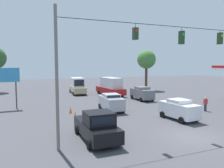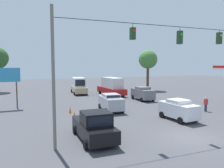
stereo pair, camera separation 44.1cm
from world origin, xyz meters
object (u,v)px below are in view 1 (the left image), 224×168
(traffic_cone_second, at_px, (84,121))
(traffic_cone_fourth, at_px, (70,110))
(box_truck_red_oncoming_deep, at_px, (111,87))
(roadside_billboard, at_px, (6,79))
(sedan_silver_withflow_mid, at_px, (111,102))
(pedestrian, at_px, (205,104))
(overhead_signal_span, at_px, (181,63))
(sedan_white_crossing_near, at_px, (179,109))
(traffic_cone_third, at_px, (75,115))
(pickup_truck_black_parked_shoulder, at_px, (97,126))
(tree_horizon_left, at_px, (146,60))
(sedan_grey_oncoming_far, at_px, (142,93))
(traffic_cone_nearest, at_px, (92,128))
(box_truck_tan_withflow_deep, at_px, (77,86))

(traffic_cone_second, distance_m, traffic_cone_fourth, 5.00)
(traffic_cone_fourth, bearing_deg, box_truck_red_oncoming_deep, -129.88)
(roadside_billboard, bearing_deg, sedan_silver_withflow_mid, 152.12)
(box_truck_red_oncoming_deep, xyz_separation_m, pedestrian, (-5.10, 16.12, -0.67))
(overhead_signal_span, distance_m, box_truck_red_oncoming_deep, 21.72)
(roadside_billboard, bearing_deg, box_truck_red_oncoming_deep, -159.61)
(sedan_white_crossing_near, bearing_deg, traffic_cone_third, -23.89)
(pickup_truck_black_parked_shoulder, relative_size, tree_horizon_left, 0.63)
(traffic_cone_second, bearing_deg, tree_horizon_left, -132.85)
(box_truck_red_oncoming_deep, bearing_deg, tree_horizon_left, -157.00)
(box_truck_red_oncoming_deep, height_order, sedan_grey_oncoming_far, box_truck_red_oncoming_deep)
(roadside_billboard, bearing_deg, tree_horizon_left, -158.62)
(pickup_truck_black_parked_shoulder, bearing_deg, traffic_cone_second, -92.87)
(traffic_cone_nearest, distance_m, pedestrian, 14.65)
(sedan_silver_withflow_mid, xyz_separation_m, traffic_cone_nearest, (4.48, 6.97, -0.66))
(sedan_white_crossing_near, relative_size, traffic_cone_second, 5.49)
(traffic_cone_fourth, xyz_separation_m, roadside_billboard, (6.58, -5.30, 3.20))
(roadside_billboard, bearing_deg, box_truck_tan_withflow_deep, -137.20)
(sedan_silver_withflow_mid, height_order, traffic_cone_third, sedan_silver_withflow_mid)
(roadside_billboard, bearing_deg, sedan_white_crossing_near, 142.43)
(traffic_cone_third, bearing_deg, box_truck_red_oncoming_deep, -124.27)
(sedan_silver_withflow_mid, distance_m, pickup_truck_black_parked_shoulder, 9.70)
(traffic_cone_nearest, relative_size, traffic_cone_fourth, 1.00)
(sedan_silver_withflow_mid, xyz_separation_m, pedestrian, (-9.91, 4.29, -0.21))
(box_truck_red_oncoming_deep, xyz_separation_m, roadside_billboard, (15.96, 5.93, 2.07))
(sedan_white_crossing_near, xyz_separation_m, tree_horizon_left, (-9.88, -22.11, 5.22))
(sedan_grey_oncoming_far, height_order, tree_horizon_left, tree_horizon_left)
(traffic_cone_nearest, bearing_deg, tree_horizon_left, -129.57)
(overhead_signal_span, bearing_deg, tree_horizon_left, -116.18)
(traffic_cone_second, xyz_separation_m, tree_horizon_left, (-18.85, -20.32, 5.88))
(overhead_signal_span, height_order, sedan_white_crossing_near, overhead_signal_span)
(traffic_cone_nearest, relative_size, tree_horizon_left, 0.09)
(box_truck_red_oncoming_deep, height_order, traffic_cone_nearest, box_truck_red_oncoming_deep)
(pickup_truck_black_parked_shoulder, distance_m, traffic_cone_second, 4.18)
(sedan_silver_withflow_mid, bearing_deg, traffic_cone_fourth, -7.47)
(traffic_cone_fourth, bearing_deg, sedan_silver_withflow_mid, 172.53)
(box_truck_tan_withflow_deep, height_order, tree_horizon_left, tree_horizon_left)
(traffic_cone_fourth, distance_m, tree_horizon_left, 25.12)
(box_truck_red_oncoming_deep, bearing_deg, sedan_grey_oncoming_far, 109.70)
(sedan_white_crossing_near, relative_size, traffic_cone_third, 5.49)
(traffic_cone_nearest, xyz_separation_m, roadside_billboard, (6.67, -12.87, 3.20))
(sedan_white_crossing_near, distance_m, pickup_truck_black_parked_shoulder, 9.47)
(box_truck_red_oncoming_deep, relative_size, sedan_white_crossing_near, 1.82)
(sedan_grey_oncoming_far, relative_size, traffic_cone_fourth, 5.69)
(overhead_signal_span, xyz_separation_m, traffic_cone_fourth, (6.60, -9.94, -5.09))
(tree_horizon_left, bearing_deg, traffic_cone_third, 43.29)
(sedan_white_crossing_near, xyz_separation_m, traffic_cone_second, (8.97, -1.79, -0.66))
(overhead_signal_span, relative_size, roadside_billboard, 3.86)
(sedan_white_crossing_near, relative_size, tree_horizon_left, 0.50)
(overhead_signal_span, distance_m, traffic_cone_nearest, 8.59)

